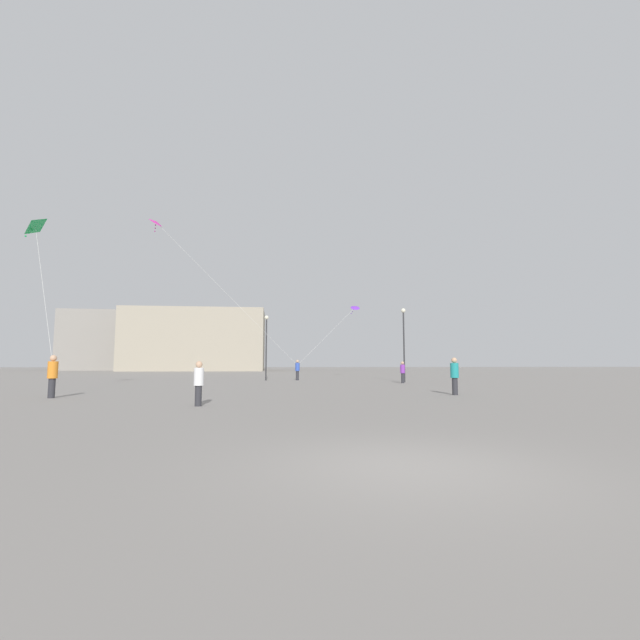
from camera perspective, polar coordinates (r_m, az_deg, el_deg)
ground_plane at (r=6.73m, az=11.64°, el=-18.49°), size 300.00×300.00×0.00m
person_in_purple at (r=33.09m, az=10.86°, el=-6.66°), size 0.35×0.35×1.62m
person_in_white at (r=15.86m, az=-15.73°, el=-7.81°), size 0.34×0.34×1.57m
person_in_blue at (r=37.91m, az=-3.00°, el=-6.49°), size 0.39×0.39×1.77m
person_in_teal at (r=21.53m, az=17.35°, el=-6.87°), size 0.38×0.38×1.76m
person_in_orange at (r=22.03m, az=-31.85°, el=-6.12°), size 0.40×0.40×1.85m
kite_emerald_delta at (r=28.88m, az=-33.50°, el=10.15°), size 4.45×5.60×8.11m
kite_violet_diamond at (r=44.99m, az=4.59°, el=1.59°), size 6.65×6.70×6.28m
kite_magenta_diamond at (r=36.94m, az=-20.64°, el=11.78°), size 11.94×4.83×11.58m
building_left_hall at (r=101.67m, az=-24.82°, el=-2.62°), size 20.84×17.84×12.03m
building_centre_hall at (r=87.29m, az=-15.91°, el=-2.64°), size 26.16×14.94×11.64m
lamppost_east at (r=34.90m, az=11.00°, el=-1.75°), size 0.36×0.36×5.85m
lamppost_west at (r=37.63m, az=-7.10°, el=-2.30°), size 0.36×0.36×5.61m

